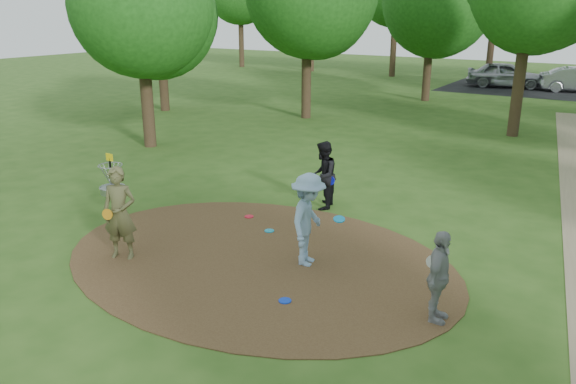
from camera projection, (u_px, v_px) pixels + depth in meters
The scene contains 13 objects.
ground at pixel (257, 259), 11.41m from camera, with size 100.00×100.00×0.00m, color #2D5119.
dirt_clearing at pixel (257, 258), 11.40m from camera, with size 8.40×8.40×0.02m, color #47301C.
parking_lot at pixel (562, 91), 34.59m from camera, with size 14.00×8.00×0.01m, color black.
player_observer_with_disc at pixel (120, 213), 11.18m from camera, with size 0.82×0.70×1.91m.
player_throwing_with_disc at pixel (308, 220), 10.90m from camera, with size 1.29×1.33×1.87m.
player_walking_with_disc at pixel (323, 175), 14.07m from camera, with size 0.87×0.99×1.73m.
player_waiting_with_disc at pixel (439, 277), 8.91m from camera, with size 0.47×0.94×1.56m.
disc_ground_cyan at pixel (269, 231), 12.78m from camera, with size 0.22×0.22×0.02m, color #1797BB.
disc_ground_blue at pixel (285, 301), 9.71m from camera, with size 0.22×0.22×0.02m, color #0C34D1.
disc_ground_red at pixel (249, 216), 13.66m from camera, with size 0.22×0.22×0.02m, color red.
car_left at pixel (506, 75), 36.09m from camera, with size 1.92×4.78×1.63m, color #98999F.
disc_golf_basket at pixel (112, 180), 13.64m from camera, with size 0.63×0.63×1.54m.
tree_ring at pixel (488, 0), 17.07m from camera, with size 37.52×45.08×8.67m.
Camera 1 is at (6.06, -8.50, 4.84)m, focal length 35.00 mm.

